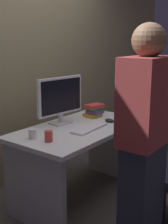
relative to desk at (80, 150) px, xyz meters
name	(u,v)px	position (x,y,z in m)	size (l,w,h in m)	color
ground_plane	(80,197)	(0.00, 0.00, -0.50)	(9.00, 9.00, 0.00)	#4C4742
wall_back	(17,42)	(0.00, 0.82, 1.00)	(6.40, 0.10, 3.00)	#8C7F5B
desk	(80,150)	(0.00, 0.00, 0.00)	(1.36, 0.74, 0.73)	white
office_chair	(158,176)	(0.05, -0.78, -0.07)	(0.52, 0.52, 0.94)	black
person_at_desk	(144,145)	(-0.39, -0.85, 0.34)	(0.40, 0.24, 1.64)	#262838
monitor	(60,98)	(-0.03, 0.21, 0.49)	(0.54, 0.16, 0.46)	silver
keyboard	(90,128)	(-0.01, -0.12, 0.24)	(0.43, 0.13, 0.02)	white
mouse	(110,120)	(0.31, -0.14, 0.25)	(0.06, 0.10, 0.03)	black
cup_near_keyboard	(49,136)	(-0.49, -0.06, 0.28)	(0.07, 0.07, 0.09)	#D84C3F
cup_by_monitor	(33,134)	(-0.51, 0.10, 0.27)	(0.07, 0.07, 0.08)	white
book_stack	(94,110)	(0.39, 0.11, 0.30)	(0.21, 0.18, 0.13)	gold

